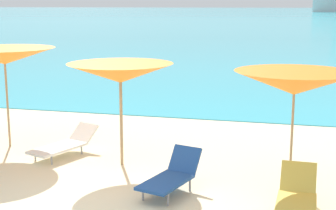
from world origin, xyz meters
TOP-DOWN VIEW (x-y plane):
  - ground_plane at (0.00, 10.00)m, footprint 50.00×100.00m
  - ocean_water at (0.00, 226.57)m, footprint 650.00×440.00m
  - umbrella_2 at (-2.93, 2.88)m, footprint 2.40×2.40m
  - umbrella_3 at (-0.02, 2.25)m, footprint 2.06×2.06m
  - umbrella_4 at (3.25, 1.85)m, footprint 2.23×2.23m
  - lounge_chair_2 at (1.31, 1.01)m, footprint 0.90×1.45m
  - lounge_chair_5 at (3.37, 0.66)m, footprint 0.62×1.39m
  - lounge_chair_8 at (-1.41, 2.54)m, footprint 1.07×1.70m

SIDE VIEW (x-z plane):
  - ground_plane at x=0.00m, z-range -0.30..0.00m
  - ocean_water at x=0.00m, z-range 0.00..0.02m
  - lounge_chair_8 at x=-1.41m, z-range -0.02..0.52m
  - lounge_chair_5 at x=3.37m, z-range -0.04..0.61m
  - lounge_chair_2 at x=1.31m, z-range -0.03..0.65m
  - umbrella_4 at x=3.25m, z-range 0.82..2.86m
  - umbrella_3 at x=-0.02m, z-range 0.82..2.86m
  - umbrella_2 at x=-2.93m, z-range 0.93..3.15m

